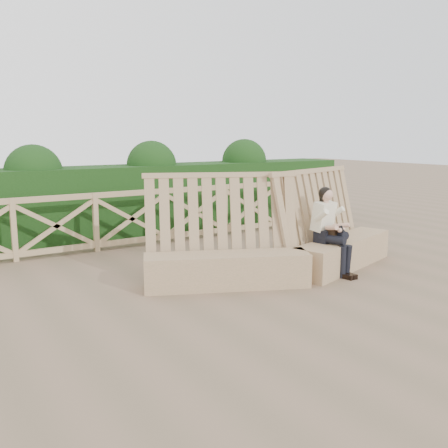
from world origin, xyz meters
TOP-DOWN VIEW (x-y plane):
  - ground at (0.00, 0.00)m, footprint 60.00×60.00m
  - bench at (1.22, 0.32)m, footprint 4.56×1.65m
  - woman at (1.86, 0.06)m, footprint 0.41×0.80m
  - guardrail at (0.00, 3.50)m, footprint 10.10×0.09m
  - hedge at (0.00, 4.70)m, footprint 12.00×1.20m

SIDE VIEW (x-z plane):
  - ground at x=0.00m, z-range 0.00..0.00m
  - bench at x=1.22m, z-range -0.40..1.22m
  - guardrail at x=0.00m, z-range 0.00..1.10m
  - woman at x=1.86m, z-range 0.07..1.42m
  - hedge at x=0.00m, z-range 0.00..1.50m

